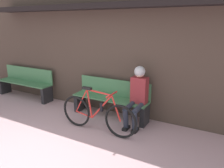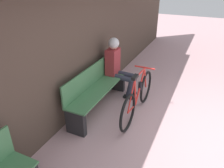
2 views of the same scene
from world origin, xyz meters
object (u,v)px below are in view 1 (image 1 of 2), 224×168
(park_bench_near, at_px, (111,99))
(bicycle, at_px, (97,114))
(person_seated, at_px, (138,92))
(park_bench_far, at_px, (25,83))

(park_bench_near, distance_m, bicycle, 0.81)
(park_bench_near, height_order, person_seated, person_seated)
(park_bench_near, height_order, park_bench_far, same)
(park_bench_near, bearing_deg, person_seated, -9.43)
(park_bench_near, distance_m, person_seated, 0.78)
(bicycle, xyz_separation_m, park_bench_far, (-3.03, 0.80, 0.05))
(park_bench_far, bearing_deg, bicycle, -14.83)
(bicycle, xyz_separation_m, person_seated, (0.58, 0.68, 0.36))
(bicycle, bearing_deg, park_bench_far, 165.17)
(person_seated, bearing_deg, bicycle, -130.07)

